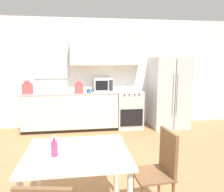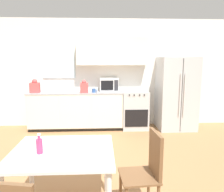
{
  "view_description": "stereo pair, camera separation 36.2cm",
  "coord_description": "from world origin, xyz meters",
  "px_view_note": "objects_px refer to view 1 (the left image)",
  "views": [
    {
      "loc": [
        -0.14,
        -3.24,
        1.69
      ],
      "look_at": [
        0.42,
        0.58,
        1.05
      ],
      "focal_mm": 35.0,
      "sensor_mm": 36.0,
      "label": 1
    },
    {
      "loc": [
        0.23,
        -3.27,
        1.69
      ],
      "look_at": [
        0.42,
        0.58,
        1.05
      ],
      "focal_mm": 35.0,
      "sensor_mm": 36.0,
      "label": 2
    }
  ],
  "objects_px": {
    "microwave": "(103,85)",
    "coffee_mug": "(89,91)",
    "oven_range": "(129,109)",
    "dining_table": "(77,161)",
    "dining_chair_side": "(161,165)",
    "refrigerator": "(169,92)",
    "drink_bottle": "(54,148)"
  },
  "relations": [
    {
      "from": "drink_bottle",
      "to": "oven_range",
      "type": "bearing_deg",
      "value": 65.12
    },
    {
      "from": "oven_range",
      "to": "drink_bottle",
      "type": "distance_m",
      "value": 3.49
    },
    {
      "from": "microwave",
      "to": "dining_chair_side",
      "type": "height_order",
      "value": "microwave"
    },
    {
      "from": "coffee_mug",
      "to": "dining_chair_side",
      "type": "bearing_deg",
      "value": -77.27
    },
    {
      "from": "oven_range",
      "to": "microwave",
      "type": "height_order",
      "value": "microwave"
    },
    {
      "from": "microwave",
      "to": "refrigerator",
      "type": "bearing_deg",
      "value": -6.21
    },
    {
      "from": "oven_range",
      "to": "coffee_mug",
      "type": "bearing_deg",
      "value": -172.5
    },
    {
      "from": "oven_range",
      "to": "drink_bottle",
      "type": "relative_size",
      "value": 4.47
    },
    {
      "from": "microwave",
      "to": "dining_table",
      "type": "bearing_deg",
      "value": -100.81
    },
    {
      "from": "dining_table",
      "to": "drink_bottle",
      "type": "height_order",
      "value": "drink_bottle"
    },
    {
      "from": "dining_table",
      "to": "drink_bottle",
      "type": "distance_m",
      "value": 0.3
    },
    {
      "from": "refrigerator",
      "to": "drink_bottle",
      "type": "relative_size",
      "value": 8.37
    },
    {
      "from": "oven_range",
      "to": "dining_table",
      "type": "bearing_deg",
      "value": -111.91
    },
    {
      "from": "refrigerator",
      "to": "dining_table",
      "type": "relative_size",
      "value": 1.65
    },
    {
      "from": "microwave",
      "to": "drink_bottle",
      "type": "distance_m",
      "value": 3.37
    },
    {
      "from": "oven_range",
      "to": "refrigerator",
      "type": "height_order",
      "value": "refrigerator"
    },
    {
      "from": "coffee_mug",
      "to": "drink_bottle",
      "type": "height_order",
      "value": "coffee_mug"
    },
    {
      "from": "microwave",
      "to": "coffee_mug",
      "type": "distance_m",
      "value": 0.46
    },
    {
      "from": "coffee_mug",
      "to": "drink_bottle",
      "type": "distance_m",
      "value": 3.05
    },
    {
      "from": "microwave",
      "to": "oven_range",
      "type": "bearing_deg",
      "value": -10.25
    },
    {
      "from": "oven_range",
      "to": "coffee_mug",
      "type": "relative_size",
      "value": 7.51
    },
    {
      "from": "oven_range",
      "to": "refrigerator",
      "type": "xyz_separation_m",
      "value": [
        1.01,
        -0.06,
        0.41
      ]
    },
    {
      "from": "oven_range",
      "to": "dining_table",
      "type": "xyz_separation_m",
      "value": [
        -1.24,
        -3.08,
        0.18
      ]
    },
    {
      "from": "dining_chair_side",
      "to": "refrigerator",
      "type": "bearing_deg",
      "value": -28.28
    },
    {
      "from": "refrigerator",
      "to": "dining_chair_side",
      "type": "distance_m",
      "value": 3.32
    },
    {
      "from": "dining_chair_side",
      "to": "coffee_mug",
      "type": "bearing_deg",
      "value": 8.44
    },
    {
      "from": "dining_table",
      "to": "drink_bottle",
      "type": "bearing_deg",
      "value": -163.65
    },
    {
      "from": "refrigerator",
      "to": "dining_chair_side",
      "type": "height_order",
      "value": "refrigerator"
    },
    {
      "from": "oven_range",
      "to": "dining_chair_side",
      "type": "relative_size",
      "value": 1.01
    },
    {
      "from": "microwave",
      "to": "coffee_mug",
      "type": "height_order",
      "value": "microwave"
    },
    {
      "from": "oven_range",
      "to": "microwave",
      "type": "relative_size",
      "value": 2.03
    },
    {
      "from": "refrigerator",
      "to": "coffee_mug",
      "type": "distance_m",
      "value": 2.01
    }
  ]
}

